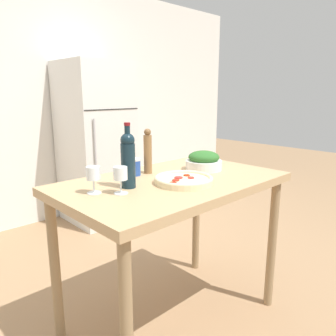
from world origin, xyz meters
TOP-DOWN VIEW (x-y plane):
  - ground_plane at (0.00, 0.00)m, footprint 14.00×14.00m
  - wall_back at (-0.00, 2.23)m, footprint 6.40×0.08m
  - refrigerator at (0.61, 1.83)m, footprint 0.65×0.71m
  - prep_counter at (0.00, 0.00)m, footprint 1.30×0.78m
  - wine_bottle at (-0.28, 0.04)m, footprint 0.07×0.07m
  - wine_glass_near at (-0.37, -0.02)m, footprint 0.07×0.07m
  - wine_glass_far at (-0.47, 0.07)m, footprint 0.07×0.07m
  - pepper_mill at (-0.01, 0.21)m, footprint 0.05×0.05m
  - salad_bowl at (0.32, 0.04)m, footprint 0.23×0.23m
  - homemade_pizza at (-0.01, -0.10)m, footprint 0.32×0.32m
  - salt_canister at (-0.10, 0.23)m, footprint 0.08×0.08m

SIDE VIEW (x-z plane):
  - ground_plane at x=0.00m, z-range 0.00..0.00m
  - prep_counter at x=0.00m, z-range 0.35..1.28m
  - refrigerator at x=0.61m, z-range 0.00..1.73m
  - homemade_pizza at x=-0.01m, z-range 0.92..0.96m
  - salt_canister at x=-0.10m, z-range 0.92..1.03m
  - salad_bowl at x=0.32m, z-range 0.92..1.04m
  - wine_glass_near at x=-0.37m, z-range 0.95..1.09m
  - wine_glass_far at x=-0.47m, z-range 0.95..1.09m
  - pepper_mill at x=-0.01m, z-range 0.92..1.20m
  - wine_bottle at x=-0.28m, z-range 0.91..1.25m
  - wall_back at x=0.00m, z-range 0.00..2.60m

